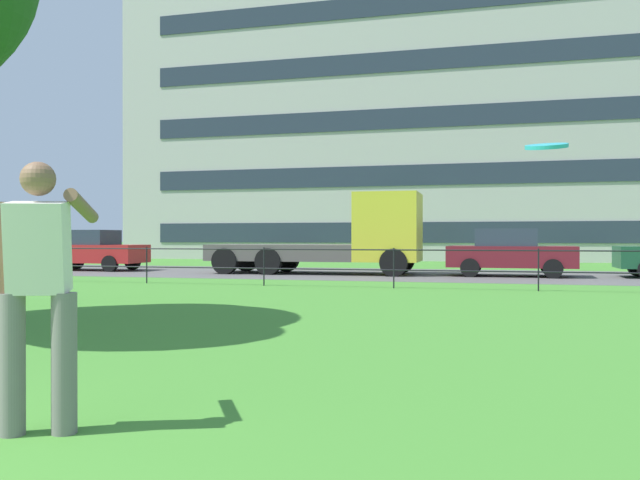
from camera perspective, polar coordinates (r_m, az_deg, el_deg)
street_strip at (r=22.76m, az=4.47°, el=-2.93°), size 80.00×7.64×0.01m
park_fence at (r=16.70m, az=0.62°, el=-1.81°), size 30.72×0.04×1.00m
person_thrower at (r=4.60m, az=-23.22°, el=-3.75°), size 0.49×0.86×1.75m
frisbee at (r=4.52m, az=19.06°, el=7.69°), size 0.31×0.31×0.08m
car_red_left at (r=26.51m, az=-19.21°, el=-0.82°), size 4.03×1.88×1.54m
flatbed_truck_far_left at (r=22.53m, az=2.25°, el=0.12°), size 7.34×2.54×2.75m
car_maroon_right at (r=22.07m, az=16.12°, el=-1.03°), size 4.03×1.88×1.54m
apartment_building_background at (r=43.05m, az=7.02°, el=11.00°), size 31.53×14.44×18.59m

